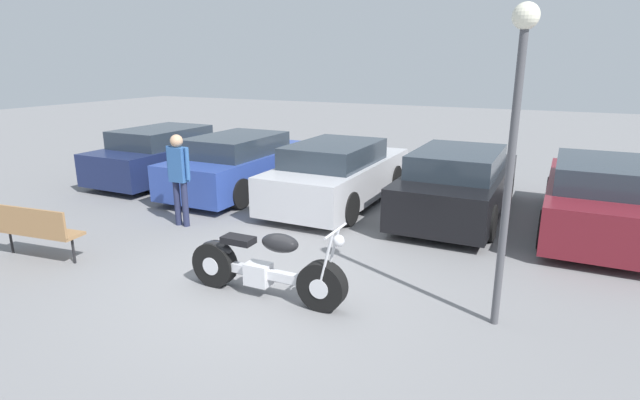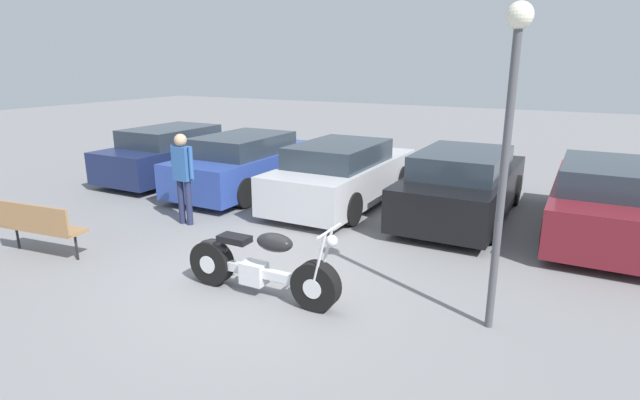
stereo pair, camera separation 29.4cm
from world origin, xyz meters
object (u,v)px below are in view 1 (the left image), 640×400
object	(u,v)px
parked_car_navy	(168,154)
parked_car_blue	(243,164)
park_bench	(34,227)
person_standing	(179,172)
parked_car_silver	(338,174)
lamp_post	(516,115)
parked_car_black	(458,184)
motorcycle	(264,267)
parked_car_maroon	(600,198)

from	to	relation	value
parked_car_navy	parked_car_blue	xyz separation A→B (m)	(2.54, -0.23, 0.00)
parked_car_blue	park_bench	bearing A→B (deg)	-94.26
parked_car_navy	person_standing	xyz separation A→B (m)	(3.04, -3.00, 0.39)
parked_car_silver	lamp_post	world-z (taller)	lamp_post
parked_car_navy	parked_car_silver	xyz separation A→B (m)	(5.08, -0.24, 0.00)
lamp_post	parked_car_silver	bearing A→B (deg)	133.93
lamp_post	parked_car_navy	bearing A→B (deg)	154.59
parked_car_blue	parked_car_black	world-z (taller)	same
parked_car_navy	lamp_post	xyz separation A→B (m)	(8.95, -4.25, 1.83)
motorcycle	parked_car_silver	xyz separation A→B (m)	(-0.99, 4.62, 0.25)
parked_car_black	parked_car_navy	bearing A→B (deg)	-179.70
motorcycle	parked_car_blue	bearing A→B (deg)	127.29
park_bench	parked_car_blue	bearing A→B (deg)	85.74
motorcycle	lamp_post	distance (m)	3.60
parked_car_blue	person_standing	size ratio (longest dim) A/B	2.54
park_bench	person_standing	world-z (taller)	person_standing
motorcycle	parked_car_black	xyz separation A→B (m)	(1.55, 4.90, 0.25)
parked_car_black	parked_car_maroon	xyz separation A→B (m)	(2.54, 0.00, 0.00)
parked_car_navy	parked_car_black	distance (m)	7.62
motorcycle	parked_car_black	size ratio (longest dim) A/B	0.52
motorcycle	park_bench	xyz separation A→B (m)	(-3.91, -0.51, 0.13)
person_standing	parked_car_blue	bearing A→B (deg)	100.28
lamp_post	person_standing	distance (m)	6.20
parked_car_silver	parked_car_black	distance (m)	2.56
parked_car_blue	parked_car_silver	size ratio (longest dim) A/B	1.00
motorcycle	parked_car_maroon	world-z (taller)	parked_car_maroon
parked_car_navy	lamp_post	size ratio (longest dim) A/B	1.23
parked_car_black	lamp_post	size ratio (longest dim) A/B	1.23
parked_car_silver	park_bench	size ratio (longest dim) A/B	2.89
parked_car_black	lamp_post	xyz separation A→B (m)	(1.33, -4.29, 1.83)
lamp_post	parked_car_blue	bearing A→B (deg)	147.87
parked_car_black	park_bench	xyz separation A→B (m)	(-5.46, -5.40, -0.11)
parked_car_blue	parked_car_black	xyz separation A→B (m)	(5.08, 0.27, 0.00)
motorcycle	parked_car_silver	distance (m)	4.73
parked_car_navy	lamp_post	distance (m)	10.07
parked_car_silver	person_standing	bearing A→B (deg)	-126.39
park_bench	parked_car_silver	bearing A→B (deg)	60.30
motorcycle	parked_car_navy	size ratio (longest dim) A/B	0.52
person_standing	motorcycle	bearing A→B (deg)	-31.54
parked_car_silver	person_standing	distance (m)	3.46
motorcycle	parked_car_maroon	distance (m)	6.39
parked_car_maroon	park_bench	bearing A→B (deg)	-145.97
motorcycle	lamp_post	bearing A→B (deg)	11.90
parked_car_blue	parked_car_navy	bearing A→B (deg)	174.88
parked_car_silver	person_standing	world-z (taller)	person_standing
motorcycle	parked_car_black	world-z (taller)	parked_car_black
motorcycle	person_standing	distance (m)	3.60
parked_car_navy	person_standing	bearing A→B (deg)	-44.61
parked_car_navy	parked_car_silver	distance (m)	5.09
parked_car_maroon	person_standing	bearing A→B (deg)	-156.85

